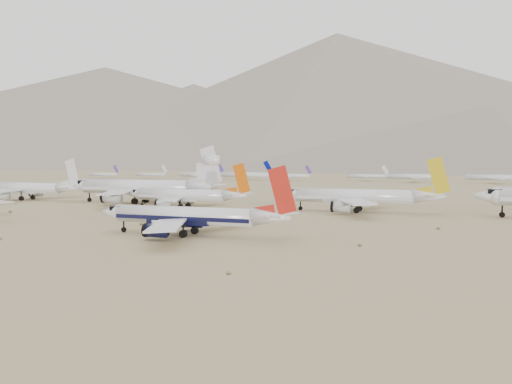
# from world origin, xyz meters

# --- Properties ---
(ground) EXTENTS (7000.00, 7000.00, 0.00)m
(ground) POSITION_xyz_m (0.00, 0.00, 0.00)
(ground) COLOR #88744F
(ground) RESTS_ON ground
(main_airliner) EXTENTS (42.19, 41.21, 14.89)m
(main_airliner) POSITION_xyz_m (-10.54, 2.59, 4.09)
(main_airliner) COLOR silver
(main_airliner) RESTS_ON ground
(row2_gold_tail) EXTENTS (47.98, 46.92, 17.08)m
(row2_gold_tail) POSITION_xyz_m (15.63, 64.21, 4.78)
(row2_gold_tail) COLOR silver
(row2_gold_tail) RESTS_ON ground
(row2_orange_tail) EXTENTS (42.70, 41.77, 15.23)m
(row2_orange_tail) POSITION_xyz_m (-40.91, 57.51, 4.27)
(row2_orange_tail) COLOR silver
(row2_orange_tail) RESTS_ON ground
(row2_white_trijet) EXTENTS (60.27, 58.90, 21.36)m
(row2_white_trijet) POSITION_xyz_m (-64.64, 69.48, 6.18)
(row2_white_trijet) COLOR silver
(row2_white_trijet) RESTS_ON ground
(row2_white_twin) EXTENTS (47.18, 46.17, 16.86)m
(row2_white_twin) POSITION_xyz_m (-118.02, 68.03, 4.75)
(row2_white_twin) COLOR silver
(row2_white_twin) RESTS_ON ground
(distant_storage_row) EXTENTS (659.74, 52.96, 14.50)m
(distant_storage_row) POSITION_xyz_m (73.10, 308.79, 4.35)
(distant_storage_row) COLOR silver
(distant_storage_row) RESTS_ON ground
(mountain_range) EXTENTS (7354.00, 3024.00, 470.00)m
(mountain_range) POSITION_xyz_m (70.18, 1648.01, 190.32)
(mountain_range) COLOR slate
(mountain_range) RESTS_ON ground
(desert_scrub) EXTENTS (206.06, 121.67, 0.63)m
(desert_scrub) POSITION_xyz_m (-30.36, -24.48, 0.29)
(desert_scrub) COLOR brown
(desert_scrub) RESTS_ON ground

